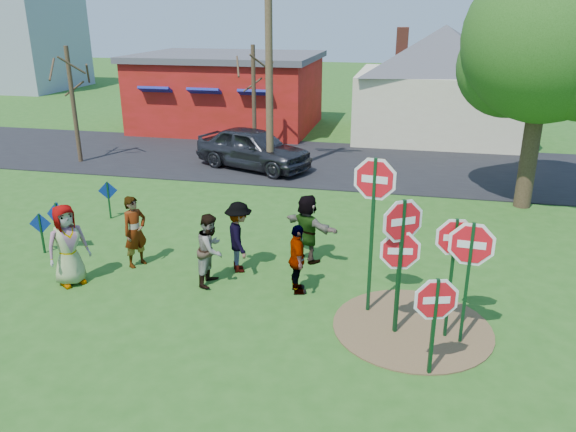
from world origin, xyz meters
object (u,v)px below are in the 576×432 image
at_px(stop_sign_d, 471,251).
at_px(person_b, 135,232).
at_px(person_a, 68,245).
at_px(leafy_tree, 550,49).
at_px(utility_pole, 269,53).
at_px(stop_sign_a, 399,260).
at_px(stop_sign_c, 454,251).
at_px(suv, 253,148).
at_px(stop_sign_b, 374,196).

xyz_separation_m(stop_sign_d, person_b, (-7.80, 1.12, -0.70)).
bearing_deg(person_a, leafy_tree, -18.13).
bearing_deg(stop_sign_d, utility_pole, 126.72).
height_order(stop_sign_a, stop_sign_d, stop_sign_a).
relative_size(stop_sign_c, person_a, 1.34).
bearing_deg(utility_pole, person_b, -98.78).
height_order(stop_sign_d, leafy_tree, leafy_tree).
relative_size(stop_sign_d, person_a, 1.16).
bearing_deg(leafy_tree, utility_pole, 169.81).
xyz_separation_m(stop_sign_c, person_a, (-8.46, 0.50, -0.86)).
bearing_deg(leafy_tree, person_a, -144.48).
xyz_separation_m(person_b, suv, (0.38, 9.42, -0.05)).
height_order(person_b, utility_pole, utility_pole).
distance_m(stop_sign_a, person_a, 7.53).
distance_m(stop_sign_c, utility_pole, 12.25).
xyz_separation_m(person_a, person_b, (1.04, 1.26, -0.07)).
relative_size(stop_sign_d, leafy_tree, 0.29).
xyz_separation_m(person_a, utility_pole, (2.35, 9.75, 3.64)).
height_order(stop_sign_b, stop_sign_d, stop_sign_b).
relative_size(person_b, leafy_tree, 0.24).
bearing_deg(utility_pole, person_a, -103.57).
height_order(stop_sign_b, utility_pole, utility_pole).
bearing_deg(stop_sign_b, stop_sign_d, 7.47).
relative_size(person_a, person_b, 1.07).
distance_m(suv, leafy_tree, 11.06).
height_order(stop_sign_c, stop_sign_d, stop_sign_c).
distance_m(stop_sign_d, utility_pole, 11.98).
xyz_separation_m(stop_sign_a, leafy_tree, (3.90, 8.66, 3.38)).
height_order(person_a, person_b, person_a).
relative_size(stop_sign_b, person_a, 1.81).
bearing_deg(leafy_tree, stop_sign_d, -107.63).
bearing_deg(suv, stop_sign_b, -131.55).
distance_m(person_a, person_b, 1.64).
bearing_deg(stop_sign_a, utility_pole, 107.62).
bearing_deg(stop_sign_a, person_b, 155.55).
xyz_separation_m(person_b, utility_pole, (1.31, 8.49, 3.71)).
xyz_separation_m(stop_sign_d, leafy_tree, (2.54, 7.98, 3.35)).
height_order(stop_sign_c, person_b, stop_sign_c).
bearing_deg(person_a, stop_sign_d, -52.75).
bearing_deg(stop_sign_b, stop_sign_a, -41.84).
xyz_separation_m(stop_sign_c, leafy_tree, (2.92, 8.62, 3.12)).
relative_size(stop_sign_c, utility_pole, 0.30).
bearing_deg(stop_sign_a, suv, 109.48).
bearing_deg(stop_sign_d, stop_sign_b, -179.00).
relative_size(stop_sign_d, utility_pole, 0.26).
relative_size(person_a, utility_pole, 0.22).
height_order(stop_sign_d, person_a, stop_sign_d).
xyz_separation_m(stop_sign_b, stop_sign_c, (1.57, -0.70, -0.74)).
height_order(stop_sign_b, suv, stop_sign_b).
bearing_deg(stop_sign_d, suv, 127.81).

